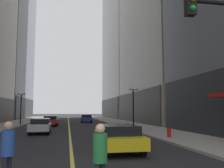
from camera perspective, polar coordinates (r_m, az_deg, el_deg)
The scene contains 13 objects.
ground_plane at distance 39.08m, azimuth -10.02°, elevation -9.03°, with size 200.00×200.00×0.00m, color #262628.
sidewalk_left at distance 39.89m, azimuth -22.09°, elevation -8.51°, with size 4.50×78.00×0.15m, color #9E9991.
sidewalk_right at distance 39.98m, azimuth 2.04°, elevation -8.94°, with size 4.50×78.00×0.15m, color #9E9991.
lane_centre_stripe at distance 39.08m, azimuth -10.02°, elevation -9.02°, with size 0.16×70.00×0.01m, color #E5D64C.
car_yellow at distance 12.71m, azimuth 1.36°, elevation -12.13°, with size 1.89×4.69×1.32m.
car_silver at distance 22.87m, azimuth -16.28°, elevation -9.22°, with size 1.79×4.04×1.32m.
car_red at distance 33.47m, azimuth -14.08°, elevation -8.22°, with size 1.87×4.31×1.32m.
car_blue at distance 43.08m, azimuth -6.00°, elevation -7.85°, with size 2.15×4.74×1.32m.
pedestrian_in_green_parka at distance 5.95m, azimuth -2.80°, elevation -16.17°, with size 0.47×0.47×1.74m.
pedestrian_in_blue_hoodie at distance 7.25m, azimuth -23.10°, elevation -13.76°, with size 0.46×0.46×1.76m.
street_lamp_left_far at distance 35.28m, azimuth -20.36°, elevation -3.77°, with size 1.06×0.36×4.43m.
street_lamp_right_mid at distance 25.33m, azimuth 4.94°, elevation -3.37°, with size 1.06×0.36×4.43m.
fire_hydrant_right at distance 18.18m, azimuth 13.13°, elevation -11.17°, with size 0.28×0.28×0.80m, color red.
Camera 1 is at (-0.22, -4.02, 2.05)m, focal length 39.35 mm.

